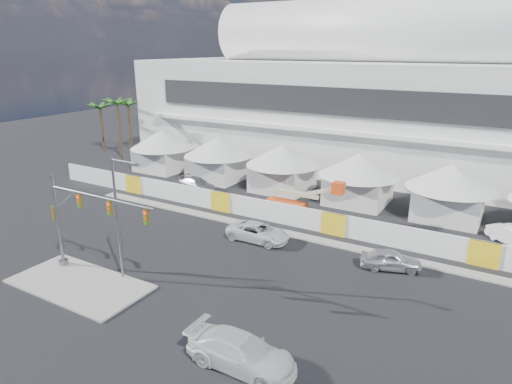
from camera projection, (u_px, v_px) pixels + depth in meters
The scene contains 14 objects.
ground at pixel (174, 288), 31.43m from camera, with size 160.00×160.00×0.00m, color black.
median_island at pixel (80, 284), 31.84m from camera, with size 10.00×5.00×0.15m, color gray.
far_curb at pixel (511, 283), 32.02m from camera, with size 80.00×1.20×0.12m, color gray.
stadium at pixel (434, 99), 58.43m from camera, with size 80.00×24.80×21.98m.
tent_row at pixel (319, 169), 49.94m from camera, with size 53.40×8.40×5.40m.
hoarding_fence at pixel (334, 224), 40.14m from camera, with size 70.00×0.25×2.00m, color white.
palm_cluster at pixel (128, 108), 69.72m from camera, with size 10.60×10.60×8.55m.
sedan_silver at pixel (391, 260), 33.94m from camera, with size 4.41×1.77×1.50m, color silver.
pickup_curb at pixel (258, 232), 38.95m from camera, with size 5.47×2.52×1.52m, color silver.
pickup_near at pixel (241, 352), 23.49m from camera, with size 6.01×2.44×1.74m, color silver.
lot_car_c at pixel (197, 184), 52.71m from camera, with size 4.99×2.03×1.45m, color #A2A2A7.
traffic_mast at pixel (77, 221), 32.28m from camera, with size 10.00×0.69×7.08m.
streetlight_median at pixel (119, 211), 31.02m from camera, with size 2.45×0.25×8.85m.
boom_lift at pixel (292, 204), 44.89m from camera, with size 7.93×1.80×4.05m.
Camera 1 is at (19.03, -21.20, 15.89)m, focal length 32.00 mm.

